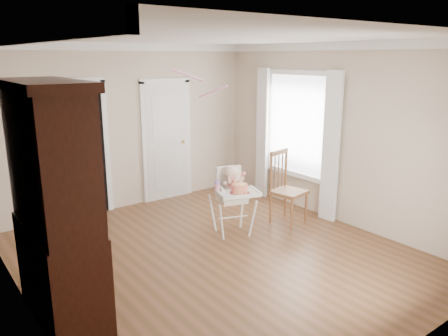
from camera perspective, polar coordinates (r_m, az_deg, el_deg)
floor at (r=5.74m, az=-0.89°, el=-11.35°), size 5.00×5.00×0.00m
ceiling at (r=5.18m, az=-1.01°, el=16.66°), size 5.00×5.00×0.00m
wall_back at (r=7.44m, az=-12.36°, el=5.21°), size 4.50×0.00×4.50m
wall_left at (r=4.42m, az=-25.34°, el=-2.06°), size 0.00×5.00×5.00m
wall_right at (r=6.84m, az=14.56°, el=4.30°), size 0.00×5.00×5.00m
crown_molding at (r=5.17m, az=-1.01°, el=16.00°), size 4.50×5.00×0.12m
doorway at (r=7.14m, az=-18.76°, el=2.44°), size 1.06×0.05×2.22m
closet_door at (r=7.78m, az=-7.47°, el=3.39°), size 0.96×0.09×2.13m
window_right at (r=7.32m, az=9.29°, el=4.70°), size 0.13×1.84×2.30m
high_chair at (r=6.19m, az=1.11°, el=-3.32°), size 0.75×0.84×0.99m
baby at (r=6.16m, az=1.05°, el=-1.90°), size 0.28×0.27×0.46m
cake at (r=5.93m, az=2.08°, el=-2.70°), size 0.28×0.28×0.13m
sippy_cup at (r=6.00m, az=-0.90°, el=-2.38°), size 0.07×0.07×0.18m
china_cabinet at (r=4.35m, az=-21.14°, el=-4.62°), size 0.61×1.36×2.30m
dining_chair at (r=6.74m, az=8.22°, el=-2.83°), size 0.53×0.53×1.11m
streamer at (r=5.55m, az=-4.85°, el=12.00°), size 0.20×0.47×0.15m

